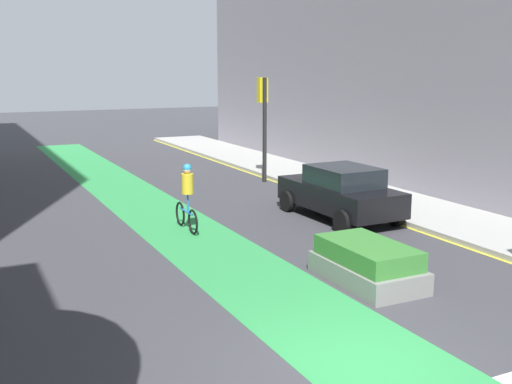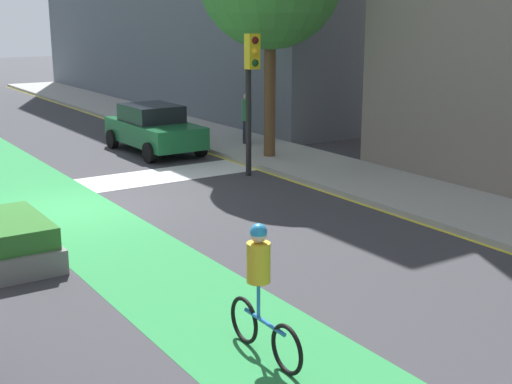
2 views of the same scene
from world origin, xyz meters
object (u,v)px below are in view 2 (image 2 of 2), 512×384
car_green_left_near (154,128)px  pedestrian_sidewalk_left_a (247,118)px  median_planter (10,242)px  traffic_signal_near_left (251,77)px  cyclist_in_lane (261,288)px

car_green_left_near → pedestrian_sidewalk_left_a: pedestrian_sidewalk_left_a is taller
car_green_left_near → median_planter: car_green_left_near is taller
car_green_left_near → pedestrian_sidewalk_left_a: 3.19m
pedestrian_sidewalk_left_a → median_planter: bearing=36.4°
traffic_signal_near_left → cyclist_in_lane: traffic_signal_near_left is taller
pedestrian_sidewalk_left_a → median_planter: pedestrian_sidewalk_left_a is taller
traffic_signal_near_left → car_green_left_near: 5.25m
traffic_signal_near_left → pedestrian_sidewalk_left_a: traffic_signal_near_left is taller
cyclist_in_lane → traffic_signal_near_left: bearing=-122.1°
traffic_signal_near_left → median_planter: size_ratio=1.63×
cyclist_in_lane → median_planter: (1.88, -5.61, -0.57)m
car_green_left_near → pedestrian_sidewalk_left_a: bearing=160.9°
traffic_signal_near_left → pedestrian_sidewalk_left_a: 4.72m
traffic_signal_near_left → pedestrian_sidewalk_left_a: (-2.25, -3.75, -1.77)m
traffic_signal_near_left → pedestrian_sidewalk_left_a: bearing=-121.0°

